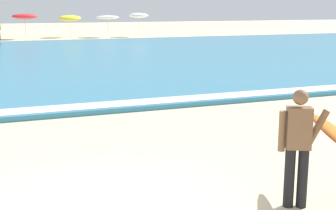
% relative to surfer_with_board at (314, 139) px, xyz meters
% --- Properties ---
extents(sea, '(120.00, 28.00, 0.14)m').
position_rel_surfer_with_board_xyz_m(sea, '(-2.88, 20.95, -0.95)').
color(sea, teal).
rests_on(sea, ground).
extents(surf_foam, '(120.00, 0.84, 0.01)m').
position_rel_surfer_with_board_xyz_m(surf_foam, '(-2.88, 7.55, -0.88)').
color(surf_foam, white).
rests_on(surf_foam, sea).
extents(surfer_with_board, '(1.35, 2.36, 1.73)m').
position_rel_surfer_with_board_xyz_m(surfer_with_board, '(0.00, 0.00, 0.00)').
color(surfer_with_board, black).
rests_on(surfer_with_board, ground).
extents(beach_umbrella_5, '(2.24, 2.25, 2.25)m').
position_rel_surfer_with_board_xyz_m(beach_umbrella_5, '(-0.61, 39.36, 0.97)').
color(beach_umbrella_5, beige).
rests_on(beach_umbrella_5, ground).
extents(beach_umbrella_6, '(2.12, 2.14, 2.11)m').
position_rel_surfer_with_board_xyz_m(beach_umbrella_6, '(3.55, 40.28, 0.76)').
color(beach_umbrella_6, beige).
rests_on(beach_umbrella_6, ground).
extents(beach_umbrella_7, '(2.21, 2.21, 2.06)m').
position_rel_surfer_with_board_xyz_m(beach_umbrella_7, '(6.94, 39.27, 0.82)').
color(beach_umbrella_7, beige).
rests_on(beach_umbrella_7, ground).
extents(beach_umbrella_8, '(1.90, 1.91, 2.28)m').
position_rel_surfer_with_board_xyz_m(beach_umbrella_8, '(10.00, 39.15, 0.99)').
color(beach_umbrella_8, beige).
rests_on(beach_umbrella_8, ground).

